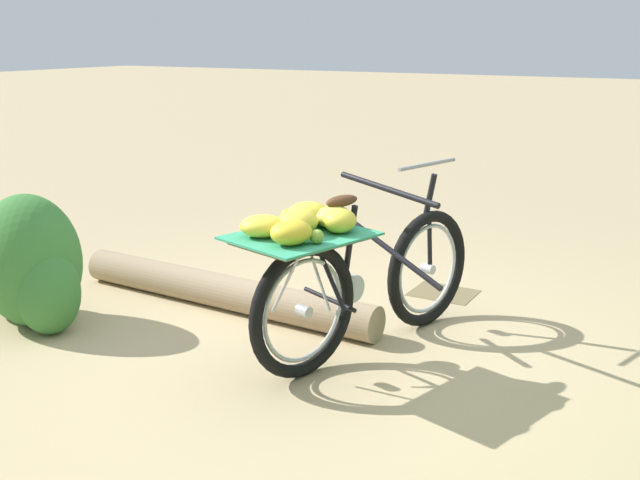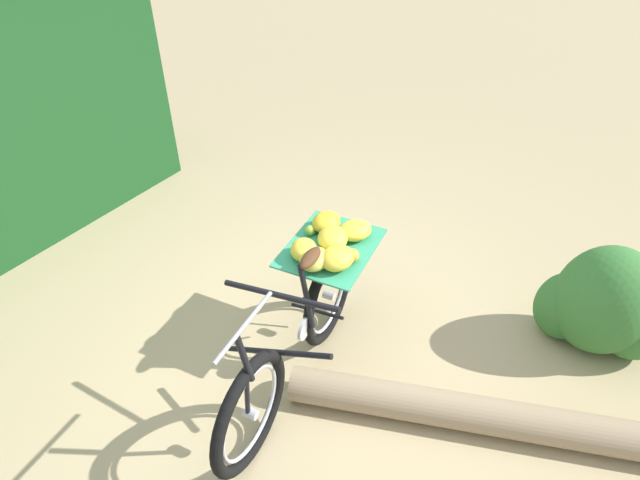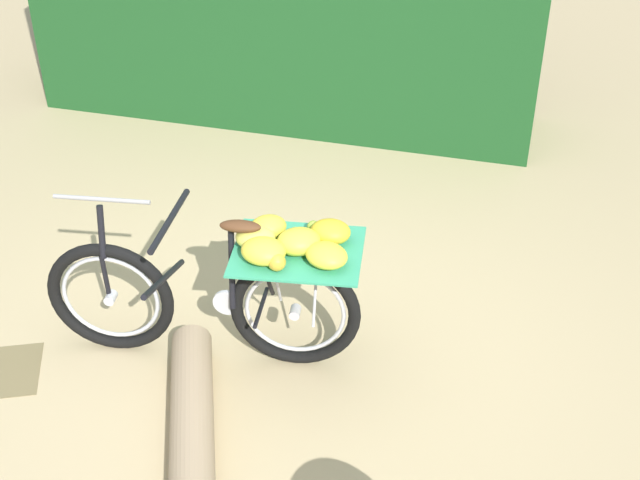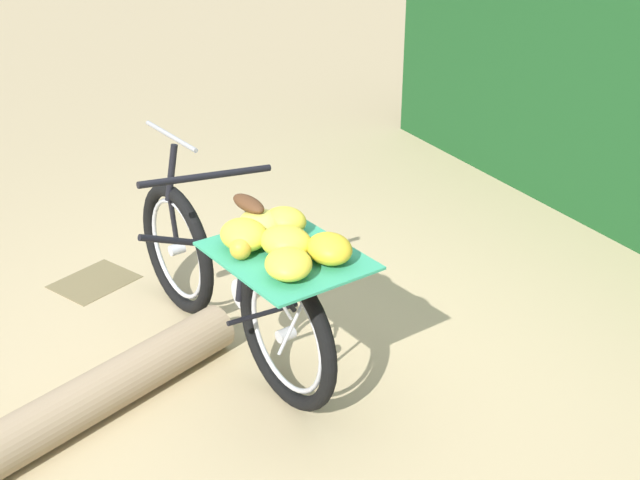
{
  "view_description": "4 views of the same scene",
  "coord_description": "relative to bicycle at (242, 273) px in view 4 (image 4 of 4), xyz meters",
  "views": [
    {
      "loc": [
        1.81,
        -3.44,
        1.77
      ],
      "look_at": [
        -0.02,
        -0.22,
        0.76
      ],
      "focal_mm": 42.72,
      "sensor_mm": 36.0,
      "label": 1
    },
    {
      "loc": [
        -0.49,
        2.47,
        2.93
      ],
      "look_at": [
        -0.06,
        -0.14,
        0.9
      ],
      "focal_mm": 30.02,
      "sensor_mm": 36.0,
      "label": 2
    },
    {
      "loc": [
        -3.95,
        0.24,
        3.5
      ],
      "look_at": [
        -0.21,
        -0.35,
        0.9
      ],
      "focal_mm": 50.61,
      "sensor_mm": 36.0,
      "label": 3
    },
    {
      "loc": [
        -2.58,
        -2.34,
        2.46
      ],
      "look_at": [
        -0.08,
        -0.39,
        0.88
      ],
      "focal_mm": 47.78,
      "sensor_mm": 36.0,
      "label": 4
    }
  ],
  "objects": [
    {
      "name": "fallen_log",
      "position": [
        -1.1,
        0.28,
        -0.41
      ],
      "size": [
        2.32,
        0.32,
        0.23
      ],
      "primitive_type": "cylinder",
      "rotation": [
        0.0,
        1.57,
        -0.04
      ],
      "color": "#9E8466",
      "rests_on": "ground_plane"
    },
    {
      "name": "ground_plane",
      "position": [
        0.01,
        -0.13,
        -0.52
      ],
      "size": [
        60.0,
        60.0,
        0.0
      ],
      "primitive_type": "plane",
      "color": "tan"
    },
    {
      "name": "foliage_hedge",
      "position": [
        3.09,
        -0.72,
        0.51
      ],
      "size": [
        2.49,
        4.15,
        2.06
      ],
      "primitive_type": "cube",
      "rotation": [
        0.0,
        0.0,
        4.3
      ],
      "color": "#19471E",
      "rests_on": "ground_plane"
    },
    {
      "name": "leaf_litter_patch",
      "position": [
        0.08,
        1.28,
        -0.52
      ],
      "size": [
        0.44,
        0.36,
        0.01
      ],
      "primitive_type": "cube",
      "color": "olive",
      "rests_on": "ground_plane"
    },
    {
      "name": "bicycle",
      "position": [
        0.0,
        0.0,
        0.0
      ],
      "size": [
        0.9,
        1.79,
        1.03
      ],
      "rotation": [
        0.0,
        0.0,
        1.29
      ],
      "color": "black",
      "rests_on": "ground_plane"
    }
  ]
}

